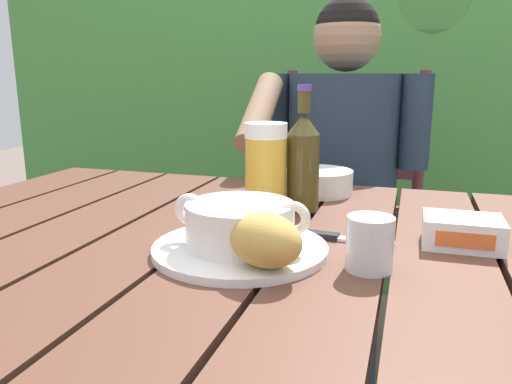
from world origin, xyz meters
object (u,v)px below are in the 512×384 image
bread_roll (265,240)px  butter_tub (462,232)px  chair_near_diner (346,223)px  beer_bottle (303,160)px  diner_bowl (318,182)px  soup_bowl (240,223)px  beer_glass (266,168)px  person_eating (339,173)px  water_glass_small (370,244)px  serving_plate (240,249)px  table_knife (337,238)px

bread_roll → butter_tub: size_ratio=1.14×
chair_near_diner → butter_tub: 0.91m
beer_bottle → diner_bowl: bearing=88.6°
soup_bowl → beer_glass: size_ratio=1.22×
chair_near_diner → person_eating: bearing=-90.9°
beer_glass → water_glass_small: (0.22, -0.24, -0.05)m
person_eating → serving_plate: bearing=-92.8°
bread_roll → butter_tub: (0.26, 0.20, -0.02)m
bread_roll → person_eating: bearing=91.5°
person_eating → water_glass_small: (0.15, -0.77, 0.06)m
water_glass_small → table_knife: water_glass_small is taller
bread_roll → table_knife: (0.07, 0.17, -0.04)m
chair_near_diner → beer_glass: size_ratio=5.79×
serving_plate → bread_roll: size_ratio=1.97×
serving_plate → water_glass_small: bearing=-3.5°
bread_roll → chair_near_diner: bearing=91.1°
chair_near_diner → serving_plate: bearing=-92.4°
chair_near_diner → diner_bowl: 0.60m
serving_plate → butter_tub: (0.32, 0.13, 0.02)m
beer_glass → table_knife: bearing=-38.8°
beer_glass → person_eating: bearing=83.2°
beer_glass → diner_bowl: beer_glass is taller
soup_bowl → bread_roll: bearing=-49.4°
beer_bottle → table_knife: bearing=-60.6°
person_eating → beer_bottle: bearing=-90.1°
serving_plate → diner_bowl: diner_bowl is taller
table_knife → beer_glass: bearing=141.2°
chair_near_diner → beer_bottle: bearing=-90.3°
butter_tub → table_knife: butter_tub is taller
serving_plate → butter_tub: size_ratio=2.24×
serving_plate → water_glass_small: size_ratio=3.50×
chair_near_diner → water_glass_small: size_ratio=13.33×
chair_near_diner → soup_bowl: chair_near_diner is taller
beer_bottle → serving_plate: bearing=-97.8°
table_knife → beer_bottle: bearing=119.4°
chair_near_diner → butter_tub: size_ratio=8.54×
soup_bowl → beer_bottle: 0.27m
diner_bowl → serving_plate: bearing=-95.5°
person_eating → serving_plate: person_eating is taller
beer_glass → diner_bowl: bearing=70.6°
chair_near_diner → beer_bottle: (-0.00, -0.69, 0.33)m
diner_bowl → bread_roll: bearing=-87.8°
beer_glass → butter_tub: bearing=-15.6°
serving_plate → soup_bowl: soup_bowl is taller
butter_tub → soup_bowl: bearing=-157.7°
serving_plate → beer_glass: beer_glass is taller
person_eating → beer_glass: 0.55m
serving_plate → beer_glass: bearing=96.8°
bread_roll → beer_glass: size_ratio=0.77×
water_glass_small → butter_tub: bearing=47.8°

